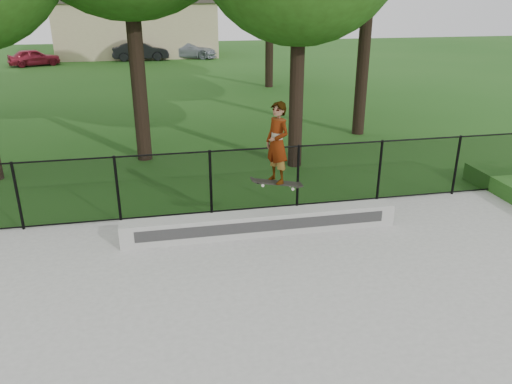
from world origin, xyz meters
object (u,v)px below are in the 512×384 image
car_b (141,51)px  car_c (187,49)px  skater_airborne (277,145)px  grind_ledge (262,223)px  car_a (34,57)px

car_b → car_c: bearing=-81.1°
skater_airborne → car_b: bearing=95.6°
grind_ledge → skater_airborne: (0.23, -0.30, 1.75)m
car_b → skater_airborne: 30.77m
car_b → car_c: 3.58m
car_a → skater_airborne: bearing=179.5°
grind_ledge → car_a: size_ratio=1.70×
car_b → skater_airborne: (3.00, -30.59, 1.37)m
grind_ledge → car_a: 30.32m
grind_ledge → skater_airborne: bearing=-52.1°
car_b → skater_airborne: size_ratio=2.16×
grind_ledge → car_c: car_c is taller
car_c → skater_airborne: size_ratio=2.43×
car_a → car_b: 7.39m
car_c → car_b: bearing=120.6°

